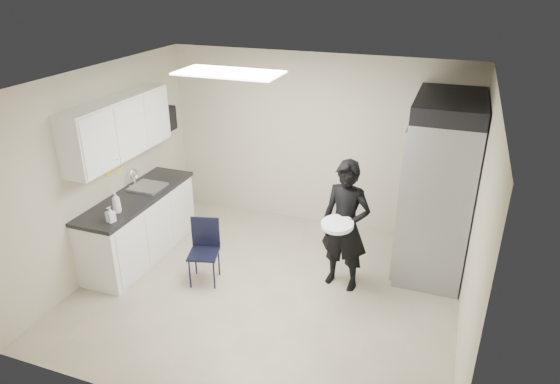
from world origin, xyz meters
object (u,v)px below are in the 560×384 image
at_px(lower_counter, 140,227).
at_px(folding_chair, 204,254).
at_px(man_tuxedo, 345,226).
at_px(commercial_fridge, 438,194).

distance_m(lower_counter, folding_chair, 1.17).
bearing_deg(lower_counter, man_tuxedo, 5.08).
bearing_deg(folding_chair, lower_counter, 150.41).
bearing_deg(lower_counter, commercial_fridge, 15.88).
height_order(folding_chair, man_tuxedo, man_tuxedo).
bearing_deg(commercial_fridge, lower_counter, -164.12).
bearing_deg(commercial_fridge, folding_chair, -152.72).
relative_size(commercial_fridge, man_tuxedo, 1.27).
distance_m(lower_counter, commercial_fridge, 3.98).
height_order(commercial_fridge, folding_chair, commercial_fridge).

